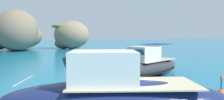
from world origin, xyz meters
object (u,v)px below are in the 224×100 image
(motorboat_charcoal, at_px, (147,66))
(channel_buoy, at_px, (221,93))
(motorboat_navy, at_px, (114,97))
(islet_small, at_px, (71,35))
(islet_large, at_px, (8,32))

(motorboat_charcoal, distance_m, channel_buoy, 7.90)
(motorboat_navy, xyz_separation_m, motorboat_charcoal, (7.01, 8.24, -0.10))
(motorboat_charcoal, bearing_deg, channel_buoy, -87.33)
(islet_small, distance_m, motorboat_charcoal, 45.26)
(islet_small, xyz_separation_m, motorboat_navy, (-8.64, -53.35, -3.09))
(islet_large, height_order, channel_buoy, islet_large)
(islet_large, relative_size, motorboat_navy, 2.25)
(islet_small, bearing_deg, motorboat_navy, -99.20)
(islet_large, distance_m, channel_buoy, 54.71)
(islet_small, distance_m, channel_buoy, 53.14)
(motorboat_navy, distance_m, motorboat_charcoal, 10.82)
(motorboat_navy, bearing_deg, islet_small, 80.80)
(islet_large, xyz_separation_m, motorboat_charcoal, (15.22, -44.38, -3.86))
(islet_large, relative_size, motorboat_charcoal, 2.50)
(islet_small, height_order, motorboat_charcoal, islet_small)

